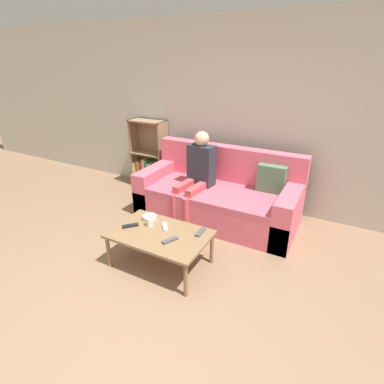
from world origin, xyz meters
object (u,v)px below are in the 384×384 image
object	(u,v)px
couch	(219,197)
tv_remote_3	(130,226)
coffee_table	(160,236)
tv_remote_2	(165,227)
tv_remote_0	(200,232)
snack_bowl	(150,217)
bookshelf	(149,161)
person_adult	(198,170)
cup_near	(150,222)
tv_remote_1	(170,240)

from	to	relation	value
couch	tv_remote_3	size ratio (longest dim) A/B	13.71
coffee_table	couch	bearing A→B (deg)	84.81
tv_remote_2	tv_remote_0	bearing A→B (deg)	-27.73
tv_remote_2	tv_remote_3	size ratio (longest dim) A/B	1.03
coffee_table	snack_bowl	bearing A→B (deg)	144.33
bookshelf	coffee_table	world-z (taller)	bookshelf
person_adult	tv_remote_2	world-z (taller)	person_adult
cup_near	tv_remote_2	bearing A→B (deg)	14.69
coffee_table	person_adult	distance (m)	1.22
tv_remote_3	snack_bowl	bearing A→B (deg)	112.68
person_adult	snack_bowl	world-z (taller)	person_adult
coffee_table	tv_remote_2	distance (m)	0.13
tv_remote_2	tv_remote_3	xyz separation A→B (m)	(-0.34, -0.16, 0.00)
person_adult	tv_remote_3	distance (m)	1.26
cup_near	tv_remote_1	xyz separation A→B (m)	(0.35, -0.15, -0.03)
bookshelf	person_adult	size ratio (longest dim) A/B	0.96
couch	tv_remote_0	bearing A→B (deg)	-76.42
couch	tv_remote_2	size ratio (longest dim) A/B	13.25
tv_remote_1	tv_remote_2	bearing A→B (deg)	159.61
bookshelf	tv_remote_1	size ratio (longest dim) A/B	6.58
cup_near	tv_remote_3	distance (m)	0.21
coffee_table	person_adult	bearing A→B (deg)	97.79
cup_near	tv_remote_3	xyz separation A→B (m)	(-0.17, -0.12, -0.03)
snack_bowl	bookshelf	bearing A→B (deg)	125.96
cup_near	tv_remote_0	bearing A→B (deg)	12.55
bookshelf	tv_remote_0	size ratio (longest dim) A/B	6.69
couch	snack_bowl	xyz separation A→B (m)	(-0.38, -1.08, 0.11)
bookshelf	tv_remote_1	world-z (taller)	bookshelf
couch	tv_remote_1	bearing A→B (deg)	-87.39
couch	tv_remote_3	xyz separation A→B (m)	(-0.47, -1.31, 0.10)
couch	bookshelf	world-z (taller)	bookshelf
person_adult	tv_remote_2	bearing A→B (deg)	-75.81
cup_near	tv_remote_1	bearing A→B (deg)	-23.54
snack_bowl	couch	bearing A→B (deg)	70.70
tv_remote_2	snack_bowl	bearing A→B (deg)	125.03
coffee_table	snack_bowl	distance (m)	0.33
tv_remote_2	snack_bowl	world-z (taller)	snack_bowl
couch	coffee_table	xyz separation A→B (m)	(-0.12, -1.27, 0.06)
person_adult	tv_remote_1	xyz separation A→B (m)	(0.34, -1.25, -0.28)
coffee_table	tv_remote_3	bearing A→B (deg)	-173.06
coffee_table	tv_remote_2	size ratio (longest dim) A/B	6.30
couch	cup_near	xyz separation A→B (m)	(-0.29, -1.19, 0.14)
couch	bookshelf	xyz separation A→B (m)	(-1.52, 0.49, 0.14)
tv_remote_3	coffee_table	bearing A→B (deg)	50.38
tv_remote_1	tv_remote_2	xyz separation A→B (m)	(-0.19, 0.20, 0.00)
snack_bowl	tv_remote_2	bearing A→B (deg)	-15.61
bookshelf	tv_remote_3	distance (m)	2.09
tv_remote_0	coffee_table	bearing A→B (deg)	-153.18
bookshelf	person_adult	world-z (taller)	person_adult
couch	coffee_table	size ratio (longest dim) A/B	2.10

